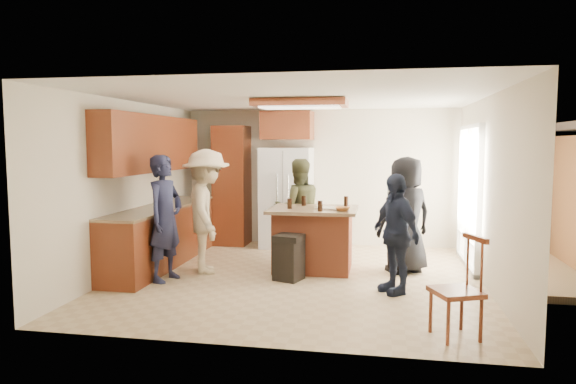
% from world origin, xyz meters
% --- Properties ---
extents(person_front_left, '(0.59, 0.72, 1.73)m').
position_xyz_m(person_front_left, '(-1.76, -0.45, 0.86)').
color(person_front_left, '#1C1F39').
rests_on(person_front_left, ground).
extents(person_behind_left, '(0.91, 0.73, 1.63)m').
position_xyz_m(person_behind_left, '(-0.19, 1.19, 0.82)').
color(person_behind_left, '#3C3D23').
rests_on(person_behind_left, ground).
extents(person_behind_right, '(0.99, 0.89, 1.69)m').
position_xyz_m(person_behind_right, '(1.49, 0.59, 0.85)').
color(person_behind_right, black).
rests_on(person_behind_right, ground).
extents(person_side_right, '(0.86, 0.99, 1.51)m').
position_xyz_m(person_side_right, '(1.31, -0.48, 0.75)').
color(person_side_right, '#1A2135').
rests_on(person_side_right, ground).
extents(person_counter, '(0.94, 1.28, 1.80)m').
position_xyz_m(person_counter, '(-1.36, 0.08, 0.90)').
color(person_counter, '#C6AF88').
rests_on(person_counter, ground).
extents(left_cabinetry, '(0.64, 3.00, 2.30)m').
position_xyz_m(left_cabinetry, '(-2.24, 0.40, 0.96)').
color(left_cabinetry, maroon).
rests_on(left_cabinetry, ground).
extents(back_wall_units, '(1.80, 0.60, 2.45)m').
position_xyz_m(back_wall_units, '(-1.33, 2.20, 1.38)').
color(back_wall_units, maroon).
rests_on(back_wall_units, ground).
extents(refrigerator, '(0.90, 0.76, 1.80)m').
position_xyz_m(refrigerator, '(-0.55, 2.12, 0.90)').
color(refrigerator, white).
rests_on(refrigerator, ground).
extents(kitchen_island, '(1.28, 1.03, 0.93)m').
position_xyz_m(kitchen_island, '(0.15, 0.50, 0.47)').
color(kitchen_island, '#9C4428').
rests_on(kitchen_island, ground).
extents(island_items, '(0.93, 0.76, 0.15)m').
position_xyz_m(island_items, '(0.38, 0.41, 0.97)').
color(island_items, silver).
rests_on(island_items, kitchen_island).
extents(trash_bin, '(0.43, 0.43, 0.63)m').
position_xyz_m(trash_bin, '(-0.11, -0.13, 0.32)').
color(trash_bin, black).
rests_on(trash_bin, ground).
extents(spindle_chair, '(0.55, 0.55, 0.99)m').
position_xyz_m(spindle_chair, '(1.88, -1.91, 0.45)').
color(spindle_chair, maroon).
rests_on(spindle_chair, ground).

